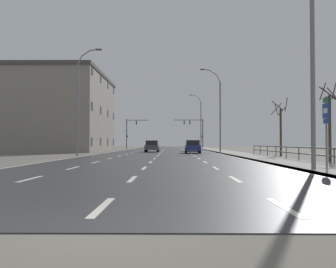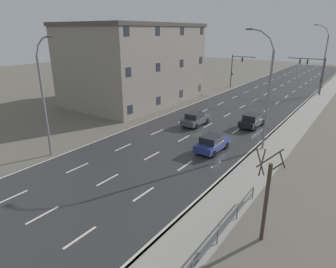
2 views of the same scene
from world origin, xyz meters
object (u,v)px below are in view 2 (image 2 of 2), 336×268
(street_lamp_left_bank, at_px, (44,101))
(car_distant, at_px, (212,143))
(street_lamp_distant, at_px, (323,61))
(car_near_left, at_px, (196,119))
(brick_building, at_px, (135,63))
(street_lamp_midground, at_px, (267,94))
(car_mid_centre, at_px, (252,120))
(traffic_signal_right, at_px, (314,69))
(traffic_signal_left, at_px, (236,67))

(street_lamp_left_bank, relative_size, car_distant, 2.48)
(street_lamp_distant, xyz_separation_m, street_lamp_left_bank, (-14.90, -42.74, -0.62))
(street_lamp_left_bank, height_order, car_near_left, street_lamp_left_bank)
(car_near_left, xyz_separation_m, brick_building, (-14.30, 5.83, 5.02))
(street_lamp_midground, distance_m, street_lamp_distant, 30.53)
(car_distant, distance_m, car_mid_centre, 9.12)
(car_mid_centre, height_order, brick_building, brick_building)
(car_mid_centre, xyz_separation_m, brick_building, (-19.98, 2.59, 5.02))
(street_lamp_left_bank, bearing_deg, car_near_left, 67.67)
(traffic_signal_right, bearing_deg, car_mid_centre, -94.85)
(street_lamp_distant, relative_size, brick_building, 0.57)
(traffic_signal_right, relative_size, brick_building, 0.31)
(street_lamp_left_bank, height_order, traffic_signal_right, street_lamp_left_bank)
(car_near_left, distance_m, brick_building, 16.23)
(traffic_signal_right, relative_size, car_mid_centre, 1.51)
(car_distant, relative_size, car_mid_centre, 1.00)
(car_near_left, bearing_deg, car_distant, -47.74)
(street_lamp_distant, xyz_separation_m, brick_building, (-23.03, -21.91, 0.17))
(street_lamp_distant, xyz_separation_m, traffic_signal_left, (-14.57, -2.41, -1.63))
(traffic_signal_right, bearing_deg, car_near_left, -106.01)
(car_near_left, bearing_deg, street_lamp_left_bank, -111.41)
(street_lamp_midground, height_order, traffic_signal_right, street_lamp_midground)
(street_lamp_left_bank, bearing_deg, traffic_signal_left, 89.54)
(car_mid_centre, bearing_deg, traffic_signal_right, 86.96)
(traffic_signal_right, xyz_separation_m, traffic_signal_left, (-13.51, -1.42, -0.36))
(street_lamp_midground, xyz_separation_m, brick_building, (-23.01, 8.62, 0.55))
(street_lamp_distant, bearing_deg, traffic_signal_left, -170.61)
(car_mid_centre, bearing_deg, brick_building, 174.42)
(traffic_signal_left, distance_m, brick_building, 21.33)
(street_lamp_distant, distance_m, traffic_signal_left, 14.86)
(traffic_signal_right, xyz_separation_m, car_mid_centre, (-1.99, -23.51, -3.57))
(street_lamp_left_bank, bearing_deg, street_lamp_distant, 70.79)
(street_lamp_midground, relative_size, car_near_left, 2.62)
(traffic_signal_left, bearing_deg, car_near_left, -77.02)
(street_lamp_midground, height_order, street_lamp_left_bank, street_lamp_midground)
(street_lamp_midground, bearing_deg, car_distant, -139.01)
(traffic_signal_right, xyz_separation_m, car_near_left, (-7.68, -26.74, -3.57))
(traffic_signal_left, height_order, car_distant, traffic_signal_left)
(traffic_signal_right, height_order, car_distant, traffic_signal_right)
(street_lamp_distant, relative_size, traffic_signal_left, 1.87)
(street_lamp_distant, distance_m, car_distant, 34.14)
(street_lamp_midground, bearing_deg, brick_building, 159.46)
(street_lamp_left_bank, xyz_separation_m, brick_building, (-8.13, 20.83, 0.79))
(street_lamp_midground, distance_m, car_distant, 6.48)
(traffic_signal_right, bearing_deg, street_lamp_distant, 43.16)
(traffic_signal_right, height_order, traffic_signal_left, traffic_signal_right)
(brick_building, bearing_deg, street_lamp_midground, -20.54)
(street_lamp_midground, xyz_separation_m, car_distant, (-3.54, -3.08, -4.47))
(street_lamp_left_bank, bearing_deg, brick_building, 111.33)
(street_lamp_left_bank, distance_m, car_near_left, 16.76)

